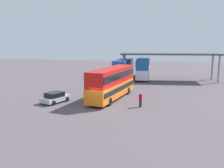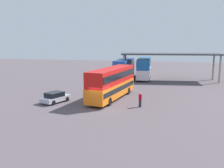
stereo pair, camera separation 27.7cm
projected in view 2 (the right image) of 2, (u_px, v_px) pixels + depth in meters
The scene contains 7 objects.
ground_plane at pixel (101, 108), 27.58m from camera, with size 140.00×140.00×0.00m, color #564C51.
double_decker_main at pixel (112, 82), 31.83m from camera, with size 4.35×11.52×4.15m.
parked_hatchback at pixel (55, 97), 30.01m from camera, with size 2.98×4.16×1.35m.
double_decker_near_canopy at pixel (124, 68), 48.25m from camera, with size 2.64×10.81×4.13m.
double_decker_mid_row at pixel (144, 67), 49.76m from camera, with size 2.97×10.98×4.24m.
depot_canopy at pixel (170, 55), 46.53m from camera, with size 19.53×7.36×5.38m.
pedestrian_waiting at pixel (140, 100), 27.84m from camera, with size 0.38×0.38×1.74m.
Camera 2 is at (7.42, -25.65, 7.55)m, focal length 37.98 mm.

